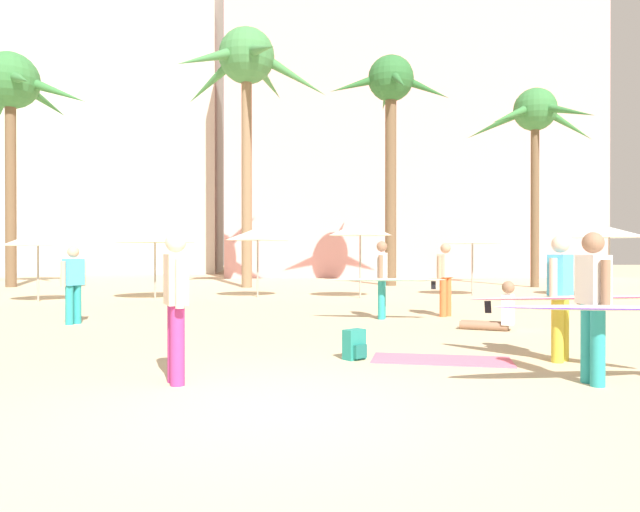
{
  "coord_description": "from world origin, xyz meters",
  "views": [
    {
      "loc": [
        -0.07,
        -5.45,
        1.5
      ],
      "look_at": [
        0.97,
        4.66,
        1.44
      ],
      "focal_mm": 32.52,
      "sensor_mm": 36.0,
      "label": 1
    }
  ],
  "objects_px": {
    "cafe_umbrella_3": "(155,235)",
    "person_mid_left": "(599,303)",
    "beach_towel": "(441,360)",
    "person_mid_center": "(383,278)",
    "palm_tree_far_left": "(391,99)",
    "person_far_right": "(176,300)",
    "cafe_umbrella_4": "(258,234)",
    "cafe_umbrella_2": "(472,239)",
    "person_far_left": "(445,276)",
    "palm_tree_left": "(535,121)",
    "palm_tree_center": "(10,92)",
    "cafe_umbrella_1": "(38,239)",
    "person_near_left": "(73,282)",
    "cafe_umbrella_0": "(360,229)",
    "backpack": "(355,345)",
    "palm_tree_right": "(247,70)",
    "cafe_umbrella_5": "(609,232)",
    "person_near_right": "(498,313)",
    "person_mid_right": "(565,294)"
  },
  "relations": [
    {
      "from": "cafe_umbrella_1",
      "to": "person_far_right",
      "type": "relative_size",
      "value": 1.23
    },
    {
      "from": "cafe_umbrella_5",
      "to": "person_mid_center",
      "type": "relative_size",
      "value": 0.89
    },
    {
      "from": "palm_tree_center",
      "to": "cafe_umbrella_2",
      "type": "distance_m",
      "value": 20.37
    },
    {
      "from": "palm_tree_far_left",
      "to": "cafe_umbrella_3",
      "type": "bearing_deg",
      "value": -144.9
    },
    {
      "from": "person_far_left",
      "to": "person_near_right",
      "type": "height_order",
      "value": "person_far_left"
    },
    {
      "from": "palm_tree_right",
      "to": "beach_towel",
      "type": "relative_size",
      "value": 5.82
    },
    {
      "from": "cafe_umbrella_3",
      "to": "person_mid_left",
      "type": "distance_m",
      "value": 14.96
    },
    {
      "from": "palm_tree_right",
      "to": "cafe_umbrella_3",
      "type": "relative_size",
      "value": 4.3
    },
    {
      "from": "cafe_umbrella_1",
      "to": "person_near_right",
      "type": "bearing_deg",
      "value": -34.17
    },
    {
      "from": "palm_tree_right",
      "to": "cafe_umbrella_2",
      "type": "bearing_deg",
      "value": -34.76
    },
    {
      "from": "person_far_left",
      "to": "person_near_left",
      "type": "distance_m",
      "value": 8.22
    },
    {
      "from": "beach_towel",
      "to": "person_mid_center",
      "type": "xyz_separation_m",
      "value": [
        0.22,
        4.9,
        0.93
      ]
    },
    {
      "from": "cafe_umbrella_5",
      "to": "person_near_right",
      "type": "xyz_separation_m",
      "value": [
        -7.18,
        -7.74,
        -1.86
      ]
    },
    {
      "from": "palm_tree_center",
      "to": "person_far_right",
      "type": "height_order",
      "value": "palm_tree_center"
    },
    {
      "from": "backpack",
      "to": "palm_tree_center",
      "type": "bearing_deg",
      "value": 178.54
    },
    {
      "from": "palm_tree_right",
      "to": "cafe_umbrella_0",
      "type": "distance_m",
      "value": 10.07
    },
    {
      "from": "palm_tree_center",
      "to": "person_mid_right",
      "type": "bearing_deg",
      "value": -51.69
    },
    {
      "from": "cafe_umbrella_4",
      "to": "cafe_umbrella_5",
      "type": "relative_size",
      "value": 0.98
    },
    {
      "from": "palm_tree_far_left",
      "to": "person_near_left",
      "type": "relative_size",
      "value": 6.37
    },
    {
      "from": "person_far_right",
      "to": "cafe_umbrella_4",
      "type": "bearing_deg",
      "value": -111.79
    },
    {
      "from": "beach_towel",
      "to": "person_mid_left",
      "type": "xyz_separation_m",
      "value": [
        1.26,
        -1.71,
        0.92
      ]
    },
    {
      "from": "cafe_umbrella_3",
      "to": "person_near_right",
      "type": "bearing_deg",
      "value": -46.69
    },
    {
      "from": "cafe_umbrella_3",
      "to": "cafe_umbrella_4",
      "type": "relative_size",
      "value": 1.11
    },
    {
      "from": "cafe_umbrella_2",
      "to": "person_mid_center",
      "type": "xyz_separation_m",
      "value": [
        -4.59,
        -6.73,
        -1.04
      ]
    },
    {
      "from": "cafe_umbrella_4",
      "to": "backpack",
      "type": "relative_size",
      "value": 5.54
    },
    {
      "from": "cafe_umbrella_2",
      "to": "person_far_right",
      "type": "bearing_deg",
      "value": -123.08
    },
    {
      "from": "cafe_umbrella_0",
      "to": "cafe_umbrella_4",
      "type": "xyz_separation_m",
      "value": [
        -3.35,
        0.75,
        -0.16
      ]
    },
    {
      "from": "palm_tree_right",
      "to": "cafe_umbrella_4",
      "type": "xyz_separation_m",
      "value": [
        0.47,
        -5.4,
        -7.16
      ]
    },
    {
      "from": "cafe_umbrella_2",
      "to": "person_mid_left",
      "type": "xyz_separation_m",
      "value": [
        -3.56,
        -13.34,
        -1.05
      ]
    },
    {
      "from": "palm_tree_left",
      "to": "cafe_umbrella_5",
      "type": "relative_size",
      "value": 3.62
    },
    {
      "from": "palm_tree_left",
      "to": "palm_tree_center",
      "type": "distance_m",
      "value": 22.7
    },
    {
      "from": "cafe_umbrella_1",
      "to": "person_far_right",
      "type": "distance_m",
      "value": 13.07
    },
    {
      "from": "person_far_left",
      "to": "palm_tree_left",
      "type": "bearing_deg",
      "value": -73.12
    },
    {
      "from": "palm_tree_center",
      "to": "person_near_left",
      "type": "xyz_separation_m",
      "value": [
        6.87,
        -13.72,
        -7.53
      ]
    },
    {
      "from": "cafe_umbrella_0",
      "to": "backpack",
      "type": "distance_m",
      "value": 11.12
    },
    {
      "from": "person_near_left",
      "to": "palm_tree_center",
      "type": "bearing_deg",
      "value": 149.4
    },
    {
      "from": "palm_tree_right",
      "to": "cafe_umbrella_0",
      "type": "height_order",
      "value": "palm_tree_right"
    },
    {
      "from": "cafe_umbrella_1",
      "to": "person_near_left",
      "type": "height_order",
      "value": "cafe_umbrella_1"
    },
    {
      "from": "cafe_umbrella_2",
      "to": "backpack",
      "type": "bearing_deg",
      "value": -117.7
    },
    {
      "from": "cafe_umbrella_2",
      "to": "person_mid_center",
      "type": "distance_m",
      "value": 8.21
    },
    {
      "from": "beach_towel",
      "to": "person_near_left",
      "type": "height_order",
      "value": "person_near_left"
    },
    {
      "from": "person_far_right",
      "to": "person_mid_left",
      "type": "bearing_deg",
      "value": 154.37
    },
    {
      "from": "cafe_umbrella_3",
      "to": "person_far_left",
      "type": "xyz_separation_m",
      "value": [
        7.71,
        -6.02,
        -1.11
      ]
    },
    {
      "from": "palm_tree_left",
      "to": "palm_tree_right",
      "type": "height_order",
      "value": "palm_tree_right"
    },
    {
      "from": "cafe_umbrella_5",
      "to": "person_near_right",
      "type": "height_order",
      "value": "cafe_umbrella_5"
    },
    {
      "from": "palm_tree_far_left",
      "to": "person_far_right",
      "type": "bearing_deg",
      "value": -109.76
    },
    {
      "from": "person_mid_left",
      "to": "person_far_left",
      "type": "xyz_separation_m",
      "value": [
        0.55,
        7.06,
        0.01
      ]
    },
    {
      "from": "person_near_left",
      "to": "person_far_right",
      "type": "bearing_deg",
      "value": -30.41
    },
    {
      "from": "cafe_umbrella_1",
      "to": "person_near_left",
      "type": "relative_size",
      "value": 1.31
    },
    {
      "from": "cafe_umbrella_3",
      "to": "beach_towel",
      "type": "relative_size",
      "value": 1.35
    }
  ]
}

